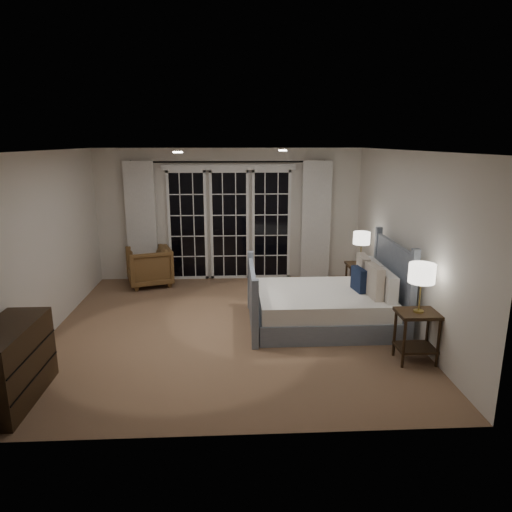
{
  "coord_description": "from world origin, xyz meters",
  "views": [
    {
      "loc": [
        0.06,
        -6.16,
        2.62
      ],
      "look_at": [
        0.38,
        0.05,
        1.05
      ],
      "focal_mm": 32.0,
      "sensor_mm": 36.0,
      "label": 1
    }
  ],
  "objects_px": {
    "nightstand_right": "(359,275)",
    "lamp_left": "(422,274)",
    "lamp_right": "(362,239)",
    "bed": "(327,304)",
    "dresser": "(10,365)",
    "armchair": "(149,266)",
    "nightstand_left": "(417,329)"
  },
  "relations": [
    {
      "from": "nightstand_right",
      "to": "lamp_left",
      "type": "xyz_separation_m",
      "value": [
        0.05,
        -2.38,
        0.72
      ]
    },
    {
      "from": "nightstand_right",
      "to": "lamp_right",
      "type": "relative_size",
      "value": 1.1
    },
    {
      "from": "lamp_left",
      "to": "bed",
      "type": "bearing_deg",
      "value": 125.23
    },
    {
      "from": "lamp_right",
      "to": "dresser",
      "type": "xyz_separation_m",
      "value": [
        -4.45,
        -3.03,
        -0.62
      ]
    },
    {
      "from": "lamp_left",
      "to": "armchair",
      "type": "xyz_separation_m",
      "value": [
        -3.77,
        3.25,
        -0.76
      ]
    },
    {
      "from": "bed",
      "to": "dresser",
      "type": "xyz_separation_m",
      "value": [
        -3.65,
        -1.85,
        0.09
      ]
    },
    {
      "from": "armchair",
      "to": "lamp_left",
      "type": "bearing_deg",
      "value": 31.52
    },
    {
      "from": "nightstand_left",
      "to": "nightstand_right",
      "type": "distance_m",
      "value": 2.38
    },
    {
      "from": "bed",
      "to": "nightstand_left",
      "type": "distance_m",
      "value": 1.47
    },
    {
      "from": "lamp_right",
      "to": "nightstand_right",
      "type": "bearing_deg",
      "value": 0.0
    },
    {
      "from": "nightstand_left",
      "to": "lamp_left",
      "type": "xyz_separation_m",
      "value": [
        0.0,
        0.0,
        0.69
      ]
    },
    {
      "from": "bed",
      "to": "lamp_right",
      "type": "xyz_separation_m",
      "value": [
        0.8,
        1.18,
        0.72
      ]
    },
    {
      "from": "bed",
      "to": "nightstand_right",
      "type": "height_order",
      "value": "bed"
    },
    {
      "from": "bed",
      "to": "lamp_right",
      "type": "height_order",
      "value": "bed"
    },
    {
      "from": "nightstand_right",
      "to": "dresser",
      "type": "xyz_separation_m",
      "value": [
        -4.45,
        -3.03,
        0.02
      ]
    },
    {
      "from": "lamp_left",
      "to": "armchair",
      "type": "height_order",
      "value": "lamp_left"
    },
    {
      "from": "armchair",
      "to": "dresser",
      "type": "relative_size",
      "value": 0.69
    },
    {
      "from": "bed",
      "to": "armchair",
      "type": "relative_size",
      "value": 2.65
    },
    {
      "from": "nightstand_left",
      "to": "dresser",
      "type": "distance_m",
      "value": 4.54
    },
    {
      "from": "lamp_right",
      "to": "nightstand_left",
      "type": "bearing_deg",
      "value": -88.91
    },
    {
      "from": "bed",
      "to": "lamp_left",
      "type": "relative_size",
      "value": 3.52
    },
    {
      "from": "lamp_left",
      "to": "lamp_right",
      "type": "bearing_deg",
      "value": 91.09
    },
    {
      "from": "nightstand_right",
      "to": "armchair",
      "type": "relative_size",
      "value": 0.76
    },
    {
      "from": "dresser",
      "to": "lamp_right",
      "type": "bearing_deg",
      "value": 34.22
    },
    {
      "from": "bed",
      "to": "nightstand_right",
      "type": "bearing_deg",
      "value": 55.79
    },
    {
      "from": "nightstand_right",
      "to": "nightstand_left",
      "type": "bearing_deg",
      "value": -88.91
    },
    {
      "from": "bed",
      "to": "dresser",
      "type": "relative_size",
      "value": 1.82
    },
    {
      "from": "armchair",
      "to": "bed",
      "type": "bearing_deg",
      "value": 37.23
    },
    {
      "from": "lamp_right",
      "to": "armchair",
      "type": "xyz_separation_m",
      "value": [
        -3.73,
        0.87,
        -0.67
      ]
    },
    {
      "from": "nightstand_right",
      "to": "dresser",
      "type": "relative_size",
      "value": 0.52
    },
    {
      "from": "nightstand_right",
      "to": "bed",
      "type": "bearing_deg",
      "value": -124.21
    },
    {
      "from": "bed",
      "to": "lamp_left",
      "type": "distance_m",
      "value": 1.67
    }
  ]
}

